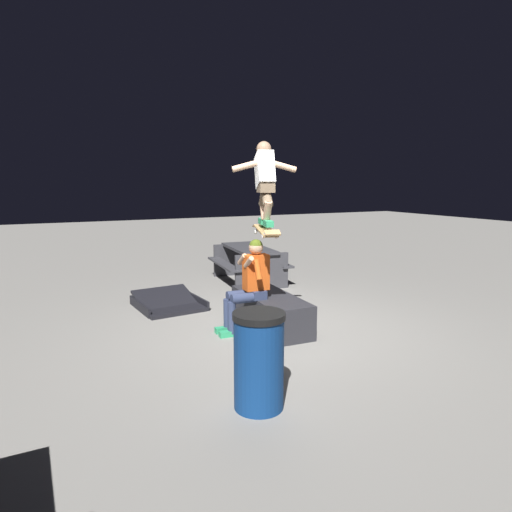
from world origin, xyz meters
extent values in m
plane|color=gray|center=(0.00, 0.00, 0.00)|extent=(40.00, 40.00, 0.00)
cube|color=#28282D|center=(0.21, 0.02, 0.24)|extent=(1.62, 0.67, 0.48)
cube|color=#2D3856|center=(0.17, 0.28, 0.54)|extent=(0.32, 0.20, 0.12)
cube|color=#D15119|center=(0.17, 0.28, 0.85)|extent=(0.21, 0.35, 0.50)
sphere|color=tan|center=(0.17, 0.28, 1.20)|extent=(0.20, 0.20, 0.20)
sphere|color=#4C5E19|center=(0.17, 0.28, 1.22)|extent=(0.19, 0.19, 0.19)
cylinder|color=#D15119|center=(-0.03, 0.35, 0.92)|extent=(0.19, 0.09, 0.29)
cylinder|color=tan|center=(0.05, 0.45, 1.02)|extent=(0.24, 0.08, 0.19)
cylinder|color=#D15119|center=(0.37, 0.33, 0.92)|extent=(0.19, 0.09, 0.29)
cylinder|color=tan|center=(0.29, 0.44, 1.02)|extent=(0.24, 0.08, 0.19)
cylinder|color=#2D3856|center=(0.08, 0.48, 0.52)|extent=(0.16, 0.41, 0.14)
cylinder|color=#2D3856|center=(0.09, 0.68, 0.26)|extent=(0.11, 0.11, 0.44)
cube|color=#2D9E66|center=(0.09, 0.73, 0.04)|extent=(0.11, 0.26, 0.08)
cylinder|color=#2D3856|center=(0.26, 0.48, 0.52)|extent=(0.16, 0.41, 0.14)
cylinder|color=#2D3856|center=(0.27, 0.68, 0.26)|extent=(0.11, 0.11, 0.44)
cube|color=#2D9E66|center=(0.27, 0.73, 0.04)|extent=(0.11, 0.26, 0.08)
cube|color=#AD8451|center=(0.01, 0.21, 1.45)|extent=(0.82, 0.41, 0.10)
cube|color=#AD8451|center=(0.44, 0.09, 1.47)|extent=(0.17, 0.23, 0.05)
cube|color=#AD8451|center=(-0.42, 0.34, 1.47)|extent=(0.17, 0.22, 0.07)
cube|color=#99999E|center=(0.28, 0.13, 1.42)|extent=(0.10, 0.17, 0.04)
cylinder|color=white|center=(0.30, 0.22, 1.40)|extent=(0.06, 0.04, 0.05)
cylinder|color=white|center=(0.25, 0.05, 1.40)|extent=(0.06, 0.04, 0.05)
cube|color=#99999E|center=(-0.26, 0.29, 1.42)|extent=(0.10, 0.17, 0.04)
cylinder|color=white|center=(-0.23, 0.38, 1.40)|extent=(0.06, 0.04, 0.05)
cylinder|color=white|center=(-0.28, 0.20, 1.40)|extent=(0.06, 0.04, 0.05)
cube|color=#2D9E66|center=(0.18, 0.16, 1.56)|extent=(0.28, 0.17, 0.08)
cube|color=#2D9E66|center=(-0.16, 0.26, 1.56)|extent=(0.28, 0.17, 0.08)
cylinder|color=tan|center=(0.13, 0.18, 1.72)|extent=(0.26, 0.16, 0.31)
cylinder|color=brown|center=(0.06, 0.20, 1.92)|extent=(0.36, 0.22, 0.33)
cylinder|color=tan|center=(-0.11, 0.25, 1.72)|extent=(0.26, 0.16, 0.31)
cylinder|color=brown|center=(-0.04, 0.23, 1.92)|extent=(0.36, 0.22, 0.33)
cube|color=brown|center=(0.01, 0.21, 2.02)|extent=(0.34, 0.28, 0.12)
cube|color=white|center=(0.09, 0.19, 2.26)|extent=(0.49, 0.34, 0.52)
sphere|color=tan|center=(0.14, 0.17, 2.54)|extent=(0.20, 0.20, 0.20)
cylinder|color=tan|center=(0.17, 0.40, 2.32)|extent=(0.20, 0.45, 0.19)
cylinder|color=tan|center=(0.05, -0.03, 2.32)|extent=(0.20, 0.45, 0.19)
cube|color=black|center=(1.87, 1.10, 0.03)|extent=(1.22, 1.08, 0.06)
cube|color=black|center=(1.87, 1.10, 0.08)|extent=(1.17, 1.08, 0.33)
cube|color=black|center=(1.87, 1.59, 0.08)|extent=(1.01, 0.14, 0.15)
cube|color=black|center=(1.87, 0.62, 0.08)|extent=(1.01, 0.14, 0.15)
cube|color=#38383D|center=(3.06, -0.95, 0.72)|extent=(1.76, 0.85, 0.06)
cube|color=#38383D|center=(3.11, -0.40, 0.42)|extent=(1.71, 0.39, 0.04)
cube|color=#38383D|center=(3.01, -1.49, 0.42)|extent=(1.71, 0.39, 0.04)
cube|color=#38383D|center=(3.83, -1.02, 0.36)|extent=(0.16, 1.10, 0.72)
cube|color=#38383D|center=(2.29, -0.88, 0.36)|extent=(0.16, 1.10, 0.72)
cylinder|color=navy|center=(-1.83, 1.22, 0.43)|extent=(0.47, 0.47, 0.86)
cylinder|color=black|center=(-1.83, 1.22, 0.89)|extent=(0.49, 0.49, 0.06)
camera|label=1|loc=(-5.32, 2.93, 2.09)|focal=31.10mm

